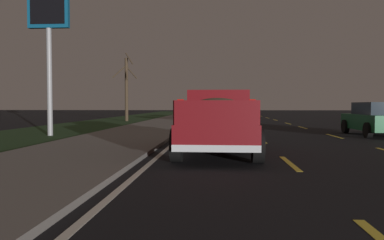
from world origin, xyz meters
The scene contains 10 objects.
ground centered at (27.00, 0.00, 0.00)m, with size 144.00×144.00×0.00m, color black.
sidewalk_shoulder centered at (27.00, 7.45, 0.06)m, with size 108.00×4.00×0.12m, color slate.
grass_verge centered at (27.00, 12.45, 0.00)m, with size 108.00×6.00×0.01m, color #1E3819.
lane_markings centered at (30.04, 3.09, 0.00)m, with size 108.00×7.04×0.01m.
pickup_truck centered at (10.70, 3.50, 0.98)m, with size 5.45×2.33×1.87m.
sedan_green centered at (17.64, -3.75, 0.78)m, with size 4.41×2.03×1.54m.
sedan_black centered at (36.04, 3.42, 0.78)m, with size 4.43×2.08×1.54m.
sedan_white centered at (29.51, 3.49, 0.78)m, with size 4.45×2.10×1.54m.
gas_price_sign centered at (16.69, 11.25, 5.37)m, with size 0.27×1.90×7.13m.
bare_tree_far centered at (32.64, 11.48, 2.96)m, with size 2.33×2.01×5.92m.
Camera 1 is at (-0.70, 3.48, 1.43)m, focal length 36.38 mm.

